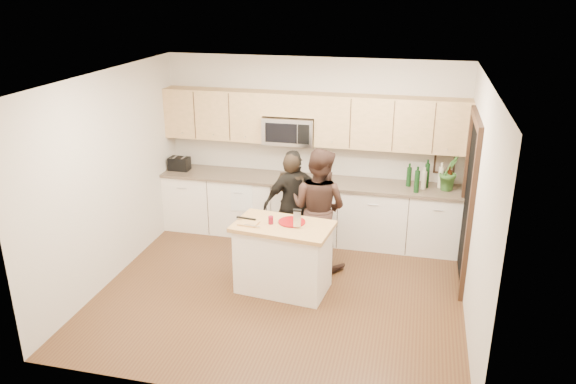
% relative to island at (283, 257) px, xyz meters
% --- Properties ---
extents(floor, '(4.50, 4.50, 0.00)m').
position_rel_island_xyz_m(floor, '(-0.02, -0.07, -0.45)').
color(floor, '#51341B').
rests_on(floor, ground).
extents(room_shell, '(4.52, 4.02, 2.71)m').
position_rel_island_xyz_m(room_shell, '(-0.02, -0.07, 1.28)').
color(room_shell, '#BFB4A3').
rests_on(room_shell, ground).
extents(back_cabinetry, '(4.50, 0.66, 0.94)m').
position_rel_island_xyz_m(back_cabinetry, '(-0.02, 1.62, 0.02)').
color(back_cabinetry, white).
rests_on(back_cabinetry, ground).
extents(upper_cabinetry, '(4.50, 0.33, 0.75)m').
position_rel_island_xyz_m(upper_cabinetry, '(0.02, 1.77, 1.39)').
color(upper_cabinetry, tan).
rests_on(upper_cabinetry, ground).
extents(microwave, '(0.76, 0.41, 0.40)m').
position_rel_island_xyz_m(microwave, '(-0.33, 1.73, 1.20)').
color(microwave, silver).
rests_on(microwave, ground).
extents(doorway, '(0.06, 1.25, 2.20)m').
position_rel_island_xyz_m(doorway, '(2.22, 0.83, 0.70)').
color(doorway, black).
rests_on(doorway, ground).
extents(framed_picture, '(0.30, 0.03, 0.38)m').
position_rel_island_xyz_m(framed_picture, '(1.93, 1.92, 0.83)').
color(framed_picture, black).
rests_on(framed_picture, ground).
extents(dish_towel, '(0.34, 0.60, 0.48)m').
position_rel_island_xyz_m(dish_towel, '(-0.97, 1.43, 0.35)').
color(dish_towel, white).
rests_on(dish_towel, ground).
extents(island, '(1.27, 0.84, 0.90)m').
position_rel_island_xyz_m(island, '(0.00, 0.00, 0.00)').
color(island, white).
rests_on(island, ground).
extents(red_plate, '(0.34, 0.34, 0.02)m').
position_rel_island_xyz_m(red_plate, '(0.09, 0.09, 0.45)').
color(red_plate, maroon).
rests_on(red_plate, island).
extents(box_grater, '(0.10, 0.06, 0.22)m').
position_rel_island_xyz_m(box_grater, '(0.19, -0.05, 0.57)').
color(box_grater, silver).
rests_on(box_grater, red_plate).
extents(drink_glass, '(0.06, 0.06, 0.10)m').
position_rel_island_xyz_m(drink_glass, '(-0.15, -0.01, 0.50)').
color(drink_glass, maroon).
rests_on(drink_glass, island).
extents(cutting_board, '(0.25, 0.22, 0.02)m').
position_rel_island_xyz_m(cutting_board, '(-0.42, -0.08, 0.46)').
color(cutting_board, tan).
rests_on(cutting_board, island).
extents(tongs, '(0.26, 0.06, 0.02)m').
position_rel_island_xyz_m(tongs, '(-0.48, 0.02, 0.47)').
color(tongs, black).
rests_on(tongs, cutting_board).
extents(knife, '(0.21, 0.04, 0.01)m').
position_rel_island_xyz_m(knife, '(-0.35, -0.17, 0.47)').
color(knife, silver).
rests_on(knife, cutting_board).
extents(toaster, '(0.31, 0.20, 0.21)m').
position_rel_island_xyz_m(toaster, '(-2.07, 1.60, 0.59)').
color(toaster, black).
rests_on(toaster, back_cabinetry).
extents(bottle_cluster, '(0.63, 0.35, 0.41)m').
position_rel_island_xyz_m(bottle_cluster, '(1.72, 1.63, 0.67)').
color(bottle_cluster, black).
rests_on(bottle_cluster, back_cabinetry).
extents(orchid, '(0.37, 0.38, 0.55)m').
position_rel_island_xyz_m(orchid, '(2.00, 1.65, 0.76)').
color(orchid, '#376629').
rests_on(orchid, back_cabinetry).
extents(woman_left, '(0.63, 0.49, 1.51)m').
position_rel_island_xyz_m(woman_left, '(-0.13, 1.06, 0.30)').
color(woman_left, black).
rests_on(woman_left, ground).
extents(woman_center, '(0.98, 0.86, 1.68)m').
position_rel_island_xyz_m(woman_center, '(0.30, 0.78, 0.39)').
color(woman_center, '#322019').
rests_on(woman_center, ground).
extents(woman_right, '(0.97, 0.79, 1.54)m').
position_rel_island_xyz_m(woman_right, '(-0.10, 1.06, 0.32)').
color(woman_right, black).
rests_on(woman_right, ground).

